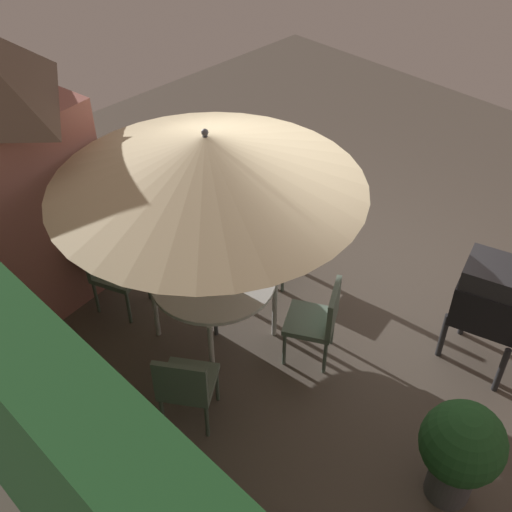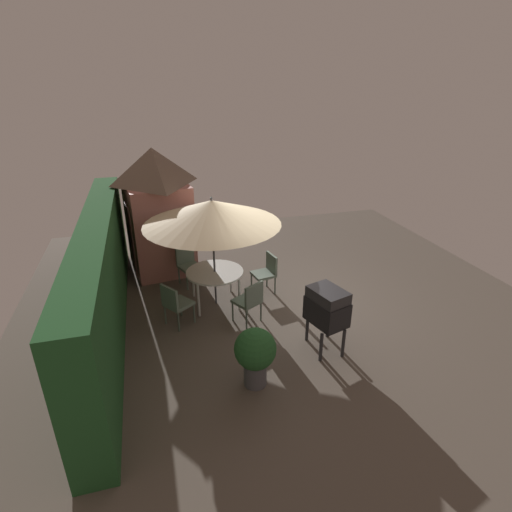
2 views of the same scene
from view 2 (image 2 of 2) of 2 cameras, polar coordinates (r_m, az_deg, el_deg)
name	(u,v)px [view 2 (image 2 of 2)]	position (r m, az deg, el deg)	size (l,w,h in m)	color
ground_plane	(280,303)	(8.81, 3.43, -6.66)	(11.00, 11.00, 0.00)	brown
hedge_backdrop	(103,278)	(7.97, -20.97, -2.92)	(7.12, 0.54, 2.19)	#1E4C23
garden_shed	(157,209)	(10.14, -13.88, 6.46)	(2.07, 1.75, 3.03)	#B26B60
patio_table	(215,274)	(8.49, -5.88, -2.56)	(1.21, 1.21, 0.77)	white
patio_umbrella	(212,212)	(7.98, -6.30, 6.21)	(2.76, 2.76, 2.37)	#4C4C51
bbq_grill	(327,308)	(7.10, 10.08, -7.26)	(0.81, 0.68, 1.20)	black
chair_near_shed	(188,263)	(9.51, -9.66, -0.98)	(0.60, 0.60, 0.90)	slate
chair_far_side	(175,302)	(7.94, -11.45, -6.48)	(0.64, 0.64, 0.90)	slate
chair_toward_hedge	(250,300)	(7.88, -0.91, -6.22)	(0.63, 0.63, 0.90)	slate
chair_toward_house	(267,271)	(9.01, 1.52, -2.11)	(0.53, 0.54, 0.90)	slate
potted_plant_by_shed	(255,353)	(6.37, -0.11, -13.62)	(0.66, 0.66, 1.01)	#4C4C51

